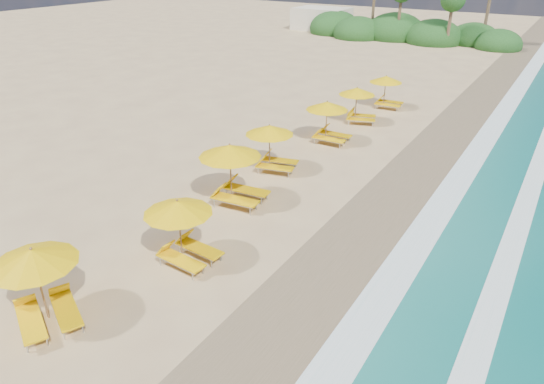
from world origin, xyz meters
TOP-DOWN VIEW (x-y plane):
  - ground at (0.00, 0.00)m, footprint 160.00×160.00m
  - wet_sand at (4.00, 0.00)m, footprint 4.00×160.00m
  - surf_foam at (6.70, 0.00)m, footprint 4.00×160.00m
  - station_2 at (-2.29, -8.55)m, footprint 3.22×3.21m
  - station_3 at (-0.95, -4.09)m, footprint 2.64×2.46m
  - station_4 at (-2.07, 0.41)m, footprint 3.06×2.88m
  - station_5 at (-2.52, 4.15)m, footprint 2.90×2.80m
  - station_6 at (-1.94, 9.12)m, footprint 2.57×2.37m
  - station_7 at (-1.92, 13.22)m, footprint 2.89×2.84m
  - station_8 at (-1.56, 17.25)m, footprint 2.52×2.36m
  - treeline at (-9.94, 45.51)m, footprint 25.80×8.80m
  - beach_building at (-22.00, 48.00)m, footprint 7.00×5.00m

SIDE VIEW (x-z plane):
  - ground at x=0.00m, z-range 0.00..0.00m
  - wet_sand at x=4.00m, z-range 0.00..0.01m
  - surf_foam at x=6.70m, z-range 0.02..0.03m
  - treeline at x=-9.94m, z-range -3.87..5.86m
  - station_8 at x=-1.56m, z-range 0.13..2.35m
  - station_7 at x=-1.92m, z-range 0.14..2.40m
  - station_5 at x=-2.52m, z-range 0.14..2.49m
  - station_3 at x=-0.95m, z-range 0.14..2.50m
  - station_6 at x=-1.94m, z-range 0.14..2.51m
  - station_2 at x=-2.29m, z-range 0.15..2.59m
  - beach_building at x=-22.00m, z-range 0.00..2.80m
  - station_4 at x=-2.07m, z-range 0.16..2.81m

